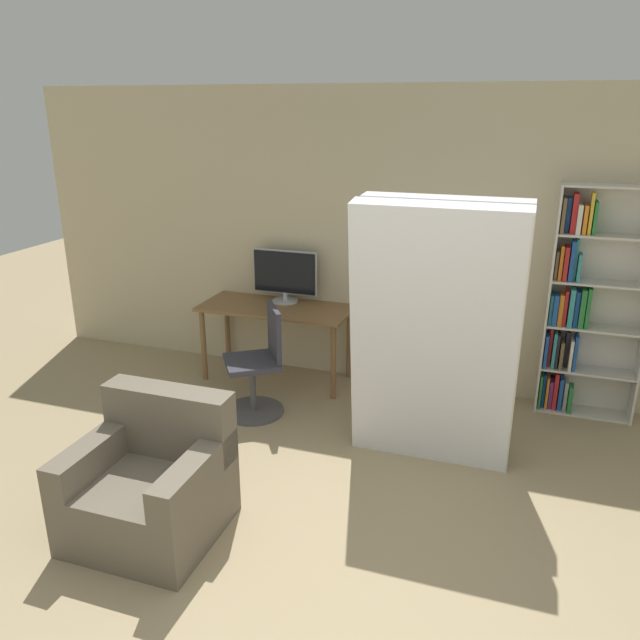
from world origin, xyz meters
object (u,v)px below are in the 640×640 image
object	(u,v)px
office_chair	(259,371)
mattress_near	(434,340)
mattress_far	(439,330)
bookshelf	(583,308)
armchair	(152,483)
monitor	(285,275)

from	to	relation	value
office_chair	mattress_near	distance (m)	1.65
office_chair	mattress_far	distance (m)	1.62
mattress_near	bookshelf	bearing A→B (deg)	50.07
bookshelf	mattress_near	xyz separation A→B (m)	(-1.04, -1.24, 0.04)
bookshelf	armchair	xyz separation A→B (m)	(-2.53, -2.55, -0.62)
bookshelf	armchair	size ratio (longest dim) A/B	2.29
mattress_near	mattress_far	world-z (taller)	mattress_near
bookshelf	mattress_far	distance (m)	1.45
mattress_near	mattress_far	bearing A→B (deg)	90.00
mattress_near	office_chair	bearing A→B (deg)	167.84
mattress_near	armchair	xyz separation A→B (m)	(-1.49, -1.32, -0.65)
bookshelf	mattress_near	bearing A→B (deg)	-129.93
mattress_far	mattress_near	bearing A→B (deg)	-90.00
office_chair	armchair	bearing A→B (deg)	-89.37
armchair	bookshelf	bearing A→B (deg)	45.30
mattress_far	monitor	bearing A→B (deg)	148.89
monitor	mattress_near	distance (m)	2.00
office_chair	mattress_far	xyz separation A→B (m)	(1.51, -0.10, 0.58)
office_chair	mattress_far	size ratio (longest dim) A/B	0.49
monitor	armchair	size ratio (longest dim) A/B	0.75
armchair	mattress_far	bearing A→B (deg)	46.01
mattress_far	armchair	bearing A→B (deg)	-133.99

